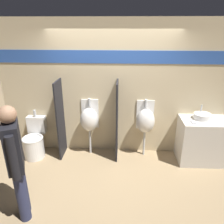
# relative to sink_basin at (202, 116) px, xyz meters

# --- Properties ---
(ground_plane) EXTENTS (16.00, 16.00, 0.00)m
(ground_plane) POSITION_rel_sink_basin_xyz_m (-1.72, -0.33, -0.94)
(ground_plane) COLOR #997F5B
(display_wall) EXTENTS (4.55, 0.07, 2.70)m
(display_wall) POSITION_rel_sink_basin_xyz_m (-1.72, 0.27, 0.42)
(display_wall) COLOR beige
(display_wall) RESTS_ON ground_plane
(sink_counter) EXTENTS (0.90, 0.60, 0.88)m
(sink_counter) POSITION_rel_sink_basin_xyz_m (0.05, -0.06, -0.50)
(sink_counter) COLOR silver
(sink_counter) RESTS_ON ground_plane
(sink_basin) EXTENTS (0.33, 0.33, 0.24)m
(sink_basin) POSITION_rel_sink_basin_xyz_m (0.00, 0.00, 0.00)
(sink_basin) COLOR white
(sink_basin) RESTS_ON sink_counter
(cell_phone) EXTENTS (0.07, 0.14, 0.01)m
(cell_phone) POSITION_rel_sink_basin_xyz_m (-0.22, -0.18, -0.05)
(cell_phone) COLOR #B7B7BC
(cell_phone) RESTS_ON sink_counter
(divider_near_counter) EXTENTS (0.03, 0.48, 1.59)m
(divider_near_counter) POSITION_rel_sink_basin_xyz_m (-2.77, -0.00, -0.14)
(divider_near_counter) COLOR black
(divider_near_counter) RESTS_ON ground_plane
(divider_mid) EXTENTS (0.03, 0.48, 1.59)m
(divider_mid) POSITION_rel_sink_basin_xyz_m (-1.63, -0.00, -0.14)
(divider_mid) COLOR black
(divider_mid) RESTS_ON ground_plane
(urinal_near_counter) EXTENTS (0.37, 0.31, 1.19)m
(urinal_near_counter) POSITION_rel_sink_basin_xyz_m (-2.20, 0.09, -0.16)
(urinal_near_counter) COLOR silver
(urinal_near_counter) RESTS_ON ground_plane
(urinal_far) EXTENTS (0.37, 0.31, 1.19)m
(urinal_far) POSITION_rel_sink_basin_xyz_m (-1.07, 0.09, -0.16)
(urinal_far) COLOR silver
(urinal_far) RESTS_ON ground_plane
(toilet) EXTENTS (0.42, 0.58, 0.94)m
(toilet) POSITION_rel_sink_basin_xyz_m (-3.33, -0.08, -0.62)
(toilet) COLOR white
(toilet) RESTS_ON ground_plane
(person_in_vest) EXTENTS (0.35, 0.54, 1.68)m
(person_in_vest) POSITION_rel_sink_basin_xyz_m (-2.90, -1.60, -0.01)
(person_in_vest) COLOR #282D4C
(person_in_vest) RESTS_ON ground_plane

